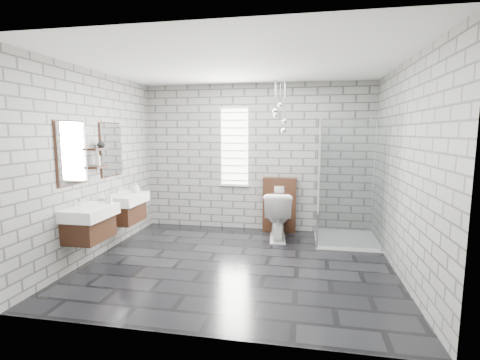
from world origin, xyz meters
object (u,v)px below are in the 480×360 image
(cistern_panel, at_px, (279,205))
(toilet, at_px, (277,215))
(vanity_right, at_px, (124,200))
(shower_enclosure, at_px, (341,213))
(vanity_left, at_px, (87,214))

(cistern_panel, height_order, toilet, cistern_panel)
(cistern_panel, relative_size, toilet, 1.22)
(vanity_right, distance_m, shower_enclosure, 3.51)
(vanity_left, xyz_separation_m, cistern_panel, (2.36, 2.25, -0.26))
(shower_enclosure, bearing_deg, vanity_left, -153.01)
(vanity_left, height_order, shower_enclosure, shower_enclosure)
(vanity_left, relative_size, shower_enclosure, 0.77)
(vanity_right, relative_size, shower_enclosure, 0.77)
(vanity_left, relative_size, cistern_panel, 1.57)
(vanity_right, distance_m, toilet, 2.54)
(vanity_left, height_order, toilet, vanity_left)
(cistern_panel, bearing_deg, toilet, -90.00)
(vanity_left, xyz_separation_m, shower_enclosure, (3.41, 1.74, -0.25))
(vanity_left, relative_size, vanity_right, 1.00)
(cistern_panel, distance_m, shower_enclosure, 1.16)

